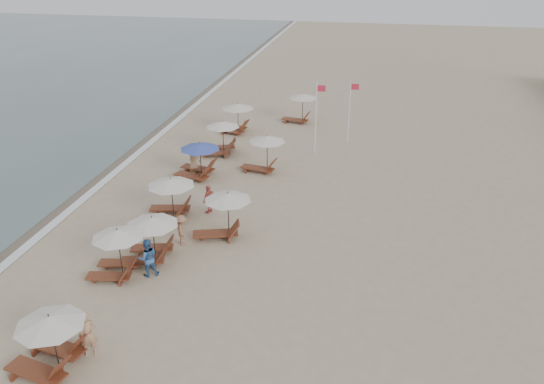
% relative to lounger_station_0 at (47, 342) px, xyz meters
% --- Properties ---
extents(ground, '(160.00, 160.00, 0.00)m').
position_rel_lounger_station_0_xyz_m(ground, '(5.73, 4.34, -1.00)').
color(ground, tan).
rests_on(ground, ground).
extents(wet_sand_band, '(3.20, 140.00, 0.01)m').
position_rel_lounger_station_0_xyz_m(wet_sand_band, '(-6.77, 14.34, -0.99)').
color(wet_sand_band, '#6B5E4C').
rests_on(wet_sand_band, ground).
extents(foam_line, '(0.50, 140.00, 0.02)m').
position_rel_lounger_station_0_xyz_m(foam_line, '(-5.47, 14.34, -0.99)').
color(foam_line, white).
rests_on(foam_line, ground).
extents(lounger_station_0, '(2.74, 2.38, 2.09)m').
position_rel_lounger_station_0_xyz_m(lounger_station_0, '(0.00, 0.00, 0.00)').
color(lounger_station_0, brown).
rests_on(lounger_station_0, ground).
extents(lounger_station_1, '(2.46, 2.15, 2.19)m').
position_rel_lounger_station_0_xyz_m(lounger_station_1, '(-0.27, 5.46, 0.12)').
color(lounger_station_1, brown).
rests_on(lounger_station_1, ground).
extents(lounger_station_2, '(2.59, 2.29, 2.10)m').
position_rel_lounger_station_0_xyz_m(lounger_station_2, '(0.61, 6.90, 0.10)').
color(lounger_station_2, brown).
rests_on(lounger_station_2, ground).
extents(lounger_station_3, '(2.76, 2.37, 2.20)m').
position_rel_lounger_station_0_xyz_m(lounger_station_3, '(-0.04, 10.72, 0.09)').
color(lounger_station_3, brown).
rests_on(lounger_station_3, ground).
extents(lounger_station_4, '(2.77, 2.38, 2.11)m').
position_rel_lounger_station_0_xyz_m(lounger_station_4, '(-0.37, 16.14, 0.05)').
color(lounger_station_4, brown).
rests_on(lounger_station_4, ground).
extents(lounger_station_5, '(2.61, 2.42, 2.23)m').
position_rel_lounger_station_0_xyz_m(lounger_station_5, '(-0.10, 20.03, 0.09)').
color(lounger_station_5, brown).
rests_on(lounger_station_5, ground).
extents(lounger_station_6, '(2.56, 2.35, 2.15)m').
position_rel_lounger_station_0_xyz_m(lounger_station_6, '(-0.23, 24.53, 0.18)').
color(lounger_station_6, brown).
rests_on(lounger_station_6, ground).
extents(inland_station_0, '(2.86, 2.25, 2.22)m').
position_rel_lounger_station_0_xyz_m(inland_station_0, '(3.15, 9.42, 0.29)').
color(inland_station_0, brown).
rests_on(inland_station_0, ground).
extents(inland_station_1, '(2.79, 2.24, 2.22)m').
position_rel_lounger_station_0_xyz_m(inland_station_1, '(3.30, 17.67, 0.33)').
color(inland_station_1, brown).
rests_on(inland_station_1, ground).
extents(inland_station_2, '(2.77, 2.24, 2.22)m').
position_rel_lounger_station_0_xyz_m(inland_station_2, '(3.95, 27.79, 0.34)').
color(inland_station_2, brown).
rests_on(inland_station_2, ground).
extents(beachgoer_near, '(0.73, 0.62, 1.69)m').
position_rel_lounger_station_0_xyz_m(beachgoer_near, '(1.01, 0.79, -0.15)').
color(beachgoer_near, tan).
rests_on(beachgoer_near, ground).
extents(beachgoer_mid_a, '(1.04, 0.98, 1.71)m').
position_rel_lounger_station_0_xyz_m(beachgoer_mid_a, '(1.03, 5.70, -0.15)').
color(beachgoer_mid_a, '#325D97').
rests_on(beachgoer_mid_a, ground).
extents(beachgoer_mid_b, '(0.93, 1.10, 1.48)m').
position_rel_lounger_station_0_xyz_m(beachgoer_mid_b, '(1.53, 8.41, -0.26)').
color(beachgoer_mid_b, '#98644D').
rests_on(beachgoer_mid_b, ground).
extents(beachgoer_far_a, '(0.65, 0.98, 1.55)m').
position_rel_lounger_station_0_xyz_m(beachgoer_far_a, '(1.77, 11.76, -0.23)').
color(beachgoer_far_a, '#CB5651').
rests_on(beachgoer_far_a, ground).
extents(beachgoer_far_b, '(0.79, 0.98, 1.74)m').
position_rel_lounger_station_0_xyz_m(beachgoer_far_b, '(-0.76, 16.74, -0.13)').
color(beachgoer_far_b, '#9F7D56').
rests_on(beachgoer_far_b, ground).
extents(flag_pole_near, '(0.60, 0.08, 4.78)m').
position_rel_lounger_station_0_xyz_m(flag_pole_near, '(6.05, 21.32, 1.64)').
color(flag_pole_near, silver).
rests_on(flag_pole_near, ground).
extents(flag_pole_far, '(0.60, 0.08, 4.32)m').
position_rel_lounger_station_0_xyz_m(flag_pole_far, '(8.00, 24.02, 1.40)').
color(flag_pole_far, silver).
rests_on(flag_pole_far, ground).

